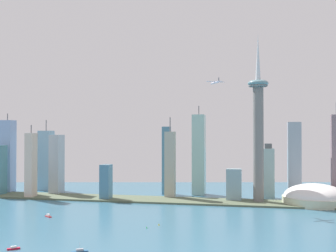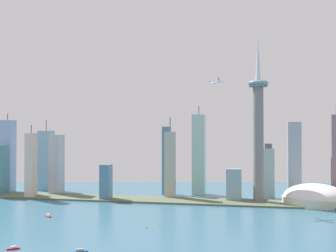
{
  "view_description": "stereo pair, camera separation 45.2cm",
  "coord_description": "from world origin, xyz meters",
  "px_view_note": "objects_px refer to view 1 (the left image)",
  "views": [
    {
      "loc": [
        179.56,
        -238.05,
        116.11
      ],
      "look_at": [
        31.75,
        470.88,
        129.68
      ],
      "focal_mm": 44.63,
      "sensor_mm": 36.0,
      "label": 1
    },
    {
      "loc": [
        180.0,
        -237.95,
        116.11
      ],
      "look_at": [
        31.75,
        470.88,
        129.68
      ],
      "focal_mm": 44.63,
      "sensor_mm": 36.0,
      "label": 2
    }
  ],
  "objects_px": {
    "skyscraper_2": "(57,164)",
    "channel_buoy_0": "(147,227)",
    "skyscraper_7": "(106,182)",
    "airplane": "(215,82)",
    "boat_3": "(48,216)",
    "stadium_dome": "(315,198)",
    "skyscraper_6": "(170,165)",
    "boat_0": "(80,251)",
    "channel_buoy_1": "(159,224)",
    "skyscraper_5": "(166,160)",
    "skyscraper_4": "(199,155)",
    "skyscraper_9": "(31,166)",
    "boat_1": "(14,248)",
    "skyscraper_12": "(7,156)",
    "skyscraper_0": "(234,185)",
    "skyscraper_3": "(268,172)",
    "skyscraper_11": "(46,160)",
    "skyscraper_1": "(294,160)",
    "observation_tower": "(258,125)"
  },
  "relations": [
    {
      "from": "skyscraper_2",
      "to": "channel_buoy_0",
      "type": "height_order",
      "value": "skyscraper_2"
    },
    {
      "from": "skyscraper_7",
      "to": "airplane",
      "type": "height_order",
      "value": "airplane"
    },
    {
      "from": "boat_3",
      "to": "channel_buoy_0",
      "type": "bearing_deg",
      "value": 23.41
    },
    {
      "from": "stadium_dome",
      "to": "airplane",
      "type": "xyz_separation_m",
      "value": [
        -158.96,
        -48.5,
        187.76
      ]
    },
    {
      "from": "skyscraper_6",
      "to": "boat_0",
      "type": "height_order",
      "value": "skyscraper_6"
    },
    {
      "from": "boat_0",
      "to": "channel_buoy_1",
      "type": "bearing_deg",
      "value": -140.49
    },
    {
      "from": "skyscraper_5",
      "to": "boat_0",
      "type": "bearing_deg",
      "value": -90.19
    },
    {
      "from": "boat_0",
      "to": "skyscraper_4",
      "type": "bearing_deg",
      "value": -128.95
    },
    {
      "from": "skyscraper_4",
      "to": "boat_0",
      "type": "xyz_separation_m",
      "value": [
        -63.58,
        -408.93,
        -75.15
      ]
    },
    {
      "from": "skyscraper_9",
      "to": "boat_1",
      "type": "relative_size",
      "value": 11.22
    },
    {
      "from": "channel_buoy_0",
      "to": "skyscraper_12",
      "type": "bearing_deg",
      "value": 145.19
    },
    {
      "from": "skyscraper_2",
      "to": "skyscraper_6",
      "type": "relative_size",
      "value": 0.78
    },
    {
      "from": "skyscraper_4",
      "to": "skyscraper_0",
      "type": "bearing_deg",
      "value": -43.49
    },
    {
      "from": "skyscraper_7",
      "to": "skyscraper_0",
      "type": "bearing_deg",
      "value": 8.29
    },
    {
      "from": "skyscraper_3",
      "to": "boat_0",
      "type": "relative_size",
      "value": 6.3
    },
    {
      "from": "channel_buoy_0",
      "to": "skyscraper_11",
      "type": "bearing_deg",
      "value": 134.76
    },
    {
      "from": "skyscraper_1",
      "to": "boat_0",
      "type": "bearing_deg",
      "value": -120.49
    },
    {
      "from": "skyscraper_0",
      "to": "channel_buoy_0",
      "type": "height_order",
      "value": "skyscraper_0"
    },
    {
      "from": "skyscraper_2",
      "to": "skyscraper_6",
      "type": "distance_m",
      "value": 224.44
    },
    {
      "from": "observation_tower",
      "to": "boat_3",
      "type": "distance_m",
      "value": 365.0
    },
    {
      "from": "observation_tower",
      "to": "airplane",
      "type": "distance_m",
      "value": 106.67
    },
    {
      "from": "boat_0",
      "to": "boat_3",
      "type": "distance_m",
      "value": 190.81
    },
    {
      "from": "channel_buoy_1",
      "to": "skyscraper_2",
      "type": "bearing_deg",
      "value": 138.29
    },
    {
      "from": "skyscraper_5",
      "to": "airplane",
      "type": "xyz_separation_m",
      "value": [
        104.91,
        -114.89,
        134.21
      ]
    },
    {
      "from": "skyscraper_5",
      "to": "boat_3",
      "type": "relative_size",
      "value": 9.73
    },
    {
      "from": "channel_buoy_0",
      "to": "observation_tower",
      "type": "bearing_deg",
      "value": 58.31
    },
    {
      "from": "skyscraper_9",
      "to": "airplane",
      "type": "bearing_deg",
      "value": -2.66
    },
    {
      "from": "skyscraper_4",
      "to": "skyscraper_12",
      "type": "bearing_deg",
      "value": -171.86
    },
    {
      "from": "skyscraper_5",
      "to": "channel_buoy_0",
      "type": "distance_m",
      "value": 298.3
    },
    {
      "from": "observation_tower",
      "to": "skyscraper_5",
      "type": "relative_size",
      "value": 2.19
    },
    {
      "from": "skyscraper_7",
      "to": "channel_buoy_1",
      "type": "distance_m",
      "value": 227.0
    },
    {
      "from": "skyscraper_5",
      "to": "airplane",
      "type": "relative_size",
      "value": 4.43
    },
    {
      "from": "skyscraper_4",
      "to": "boat_1",
      "type": "relative_size",
      "value": 14.41
    },
    {
      "from": "skyscraper_6",
      "to": "skyscraper_2",
      "type": "bearing_deg",
      "value": 178.74
    },
    {
      "from": "skyscraper_9",
      "to": "skyscraper_12",
      "type": "bearing_deg",
      "value": 147.48
    },
    {
      "from": "boat_0",
      "to": "observation_tower",
      "type": "bearing_deg",
      "value": -147.61
    },
    {
      "from": "boat_0",
      "to": "boat_3",
      "type": "relative_size",
      "value": 1.17
    },
    {
      "from": "skyscraper_9",
      "to": "boat_1",
      "type": "height_order",
      "value": "skyscraper_9"
    },
    {
      "from": "skyscraper_2",
      "to": "skyscraper_4",
      "type": "height_order",
      "value": "skyscraper_4"
    },
    {
      "from": "skyscraper_11",
      "to": "airplane",
      "type": "height_order",
      "value": "airplane"
    },
    {
      "from": "boat_1",
      "to": "skyscraper_7",
      "type": "bearing_deg",
      "value": 55.0
    },
    {
      "from": "skyscraper_6",
      "to": "airplane",
      "type": "height_order",
      "value": "airplane"
    },
    {
      "from": "observation_tower",
      "to": "boat_0",
      "type": "relative_size",
      "value": 18.18
    },
    {
      "from": "skyscraper_2",
      "to": "skyscraper_12",
      "type": "bearing_deg",
      "value": -177.83
    },
    {
      "from": "skyscraper_12",
      "to": "boat_3",
      "type": "xyz_separation_m",
      "value": [
        195.3,
        -202.68,
        -69.94
      ]
    },
    {
      "from": "skyscraper_3",
      "to": "skyscraper_11",
      "type": "height_order",
      "value": "skyscraper_11"
    },
    {
      "from": "skyscraper_3",
      "to": "skyscraper_7",
      "type": "height_order",
      "value": "skyscraper_3"
    },
    {
      "from": "stadium_dome",
      "to": "boat_1",
      "type": "bearing_deg",
      "value": -134.36
    },
    {
      "from": "stadium_dome",
      "to": "boat_0",
      "type": "xyz_separation_m",
      "value": [
        -265.18,
        -336.78,
        -10.2
      ]
    },
    {
      "from": "skyscraper_1",
      "to": "channel_buoy_1",
      "type": "bearing_deg",
      "value": -124.76
    }
  ]
}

